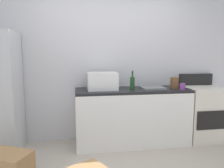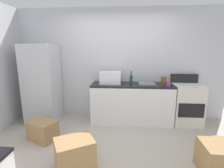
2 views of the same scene
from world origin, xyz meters
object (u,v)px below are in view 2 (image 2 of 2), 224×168
at_px(microwave, 111,78).
at_px(knife_block, 164,81).
at_px(wine_bottle, 131,80).
at_px(cardboard_box_medium, 75,154).
at_px(coffee_mug, 169,84).
at_px(refrigerator, 42,84).
at_px(cardboard_box_small, 216,159).
at_px(stove_oven, 186,104).
at_px(cardboard_box_large, 43,130).

height_order(microwave, knife_block, microwave).
distance_m(microwave, wine_bottle, 0.47).
bearing_deg(knife_block, cardboard_box_medium, -134.48).
bearing_deg(coffee_mug, refrigerator, 177.34).
bearing_deg(cardboard_box_small, wine_bottle, 126.39).
bearing_deg(stove_oven, cardboard_box_large, -162.49).
bearing_deg(stove_oven, microwave, 179.56).
height_order(coffee_mug, knife_block, knife_block).
xyz_separation_m(refrigerator, coffee_mug, (2.81, -0.13, 0.06)).
bearing_deg(cardboard_box_medium, coffee_mug, 41.40).
relative_size(stove_oven, microwave, 2.39).
bearing_deg(knife_block, microwave, 177.57).
height_order(stove_oven, cardboard_box_small, stove_oven).
relative_size(refrigerator, stove_oven, 1.61).
distance_m(cardboard_box_large, cardboard_box_small, 2.83).
bearing_deg(microwave, stove_oven, -0.44).
bearing_deg(cardboard_box_small, cardboard_box_medium, -179.43).
xyz_separation_m(wine_bottle, coffee_mug, (0.78, -0.09, -0.06)).
relative_size(refrigerator, microwave, 3.85).
bearing_deg(cardboard_box_large, knife_block, 20.38).
bearing_deg(refrigerator, microwave, 2.49).
relative_size(coffee_mug, knife_block, 0.56).
xyz_separation_m(refrigerator, knife_block, (2.74, 0.02, 0.10)).
distance_m(refrigerator, coffee_mug, 2.81).
bearing_deg(coffee_mug, cardboard_box_medium, -138.60).
height_order(wine_bottle, cardboard_box_medium, wine_bottle).
bearing_deg(refrigerator, cardboard_box_large, -66.23).
bearing_deg(knife_block, wine_bottle, -175.63).
bearing_deg(cardboard_box_medium, knife_block, 45.52).
height_order(microwave, cardboard_box_medium, microwave).
distance_m(coffee_mug, cardboard_box_large, 2.65).
bearing_deg(cardboard_box_large, stove_oven, 17.51).
bearing_deg(cardboard_box_small, refrigerator, 153.92).
bearing_deg(refrigerator, stove_oven, 0.97).
distance_m(wine_bottle, cardboard_box_medium, 1.90).
relative_size(stove_oven, cardboard_box_large, 2.16).
height_order(refrigerator, stove_oven, refrigerator).
relative_size(wine_bottle, cardboard_box_small, 0.64).
height_order(wine_bottle, knife_block, wine_bottle).
xyz_separation_m(refrigerator, stove_oven, (3.27, 0.06, -0.42)).
xyz_separation_m(microwave, knife_block, (1.17, -0.05, -0.05)).
bearing_deg(cardboard_box_large, microwave, 37.84).
relative_size(coffee_mug, cardboard_box_small, 0.21).
xyz_separation_m(coffee_mug, knife_block, (-0.07, 0.15, 0.04)).
bearing_deg(wine_bottle, cardboard_box_medium, -118.72).
bearing_deg(coffee_mug, stove_oven, 21.78).
distance_m(coffee_mug, knife_block, 0.17).
height_order(knife_block, cardboard_box_small, knife_block).
distance_m(refrigerator, microwave, 1.58).
xyz_separation_m(stove_oven, cardboard_box_small, (-0.14, -1.59, -0.25)).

